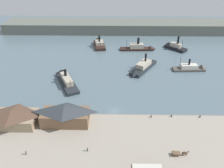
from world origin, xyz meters
name	(u,v)px	position (x,y,z in m)	size (l,w,h in m)	color
ground_plane	(114,111)	(0.00, 0.00, 0.00)	(320.00, 320.00, 0.00)	slate
quay_promenade	(114,148)	(0.00, -22.00, 0.60)	(110.00, 36.00, 1.20)	#9E9384
seawall_edge	(114,115)	(0.00, -3.60, 0.50)	(110.00, 0.80, 1.00)	gray
ferry_shed_west_terminal	(13,117)	(-38.57, -10.35, 4.51)	(17.84, 10.49, 6.51)	#998466
ferry_shed_customs_shed	(65,114)	(-18.73, -9.36, 5.35)	(18.34, 8.75, 8.18)	brown
horse_cart	(179,153)	(21.60, -25.14, 2.13)	(5.54, 1.63, 1.87)	brown
pedestrian_at_waters_edge	(26,153)	(-28.81, -25.71, 1.99)	(0.43, 0.43, 1.74)	#6B5B4C
pedestrian_by_tram	(87,149)	(-8.75, -23.84, 1.96)	(0.41, 0.41, 1.66)	#3D4C42
mooring_post_center_east	(151,116)	(14.83, -5.39, 1.65)	(0.44, 0.44, 0.90)	black
mooring_post_center_west	(171,116)	(23.10, -4.85, 1.65)	(0.44, 0.44, 0.90)	black
mooring_post_east	(200,116)	(34.46, -5.05, 1.65)	(0.44, 0.44, 0.90)	black
ferry_moored_east	(99,44)	(-11.60, 76.68, 1.44)	(9.70, 19.05, 10.36)	black
ferry_moored_west	(173,47)	(39.72, 71.88, 1.56)	(15.44, 15.37, 11.09)	black
ferry_mid_harbor	(141,68)	(14.82, 37.88, 1.58)	(17.97, 23.84, 10.66)	#23282D
ferry_approaching_east	(65,79)	(-25.75, 25.49, 1.38)	(16.53, 26.01, 9.47)	#23282D
ferry_approaching_west	(193,68)	(44.11, 39.54, 1.16)	(19.57, 6.03, 9.94)	#514C47
ferry_departing_north	(141,48)	(17.04, 69.31, 1.48)	(24.47, 5.91, 10.14)	black
far_headland	(116,26)	(0.00, 110.00, 4.00)	(180.00, 24.00, 8.00)	#60665B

